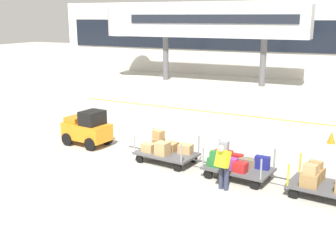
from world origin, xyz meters
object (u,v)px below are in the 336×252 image
object	(u,v)px
baggage_cart_middle	(235,163)
baggage_cart_tail	(326,181)
baggage_cart_lead	(165,149)
safety_cone_near	(331,137)
baggage_tug	(87,129)
baggage_handler	(223,165)

from	to	relation	value
baggage_cart_middle	baggage_cart_tail	xyz separation A→B (m)	(3.04, -0.46, 0.02)
baggage_cart_lead	safety_cone_near	bearing A→B (deg)	43.31
baggage_tug	baggage_cart_lead	distance (m)	4.09
baggage_tug	safety_cone_near	xyz separation A→B (m)	(9.73, 4.83, -0.48)
baggage_cart_middle	safety_cone_near	world-z (taller)	baggage_cart_middle
baggage_cart_tail	safety_cone_near	bearing A→B (deg)	92.53
baggage_tug	safety_cone_near	bearing A→B (deg)	26.40
baggage_cart_middle	baggage_cart_tail	size ratio (longest dim) A/B	1.00
baggage_handler	safety_cone_near	size ratio (longest dim) A/B	2.84
baggage_handler	baggage_cart_tail	bearing A→B (deg)	14.43
baggage_cart_tail	baggage_handler	world-z (taller)	baggage_handler
baggage_tug	baggage_cart_tail	distance (m)	10.11
baggage_tug	safety_cone_near	distance (m)	10.87
baggage_cart_lead	baggage_cart_middle	world-z (taller)	baggage_cart_middle
baggage_tug	baggage_cart_tail	bearing A→B (deg)	-8.11
baggage_cart_lead	baggage_handler	xyz separation A→B (m)	(2.86, -1.70, 0.35)
baggage_cart_lead	safety_cone_near	distance (m)	7.81
baggage_tug	baggage_cart_lead	bearing A→B (deg)	-7.42
baggage_cart_tail	baggage_handler	distance (m)	3.21
baggage_tug	baggage_cart_tail	size ratio (longest dim) A/B	0.73
baggage_cart_lead	baggage_cart_middle	distance (m)	2.95
baggage_cart_lead	baggage_cart_middle	bearing A→B (deg)	-8.46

